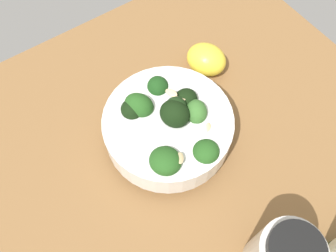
% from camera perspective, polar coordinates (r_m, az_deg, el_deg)
% --- Properties ---
extents(ground_plane, '(0.63, 0.63, 0.04)m').
position_cam_1_polar(ground_plane, '(0.56, 4.96, -3.39)').
color(ground_plane, brown).
extents(bowl_of_broccoli, '(0.18, 0.19, 0.09)m').
position_cam_1_polar(bowl_of_broccoli, '(0.50, 0.04, -0.04)').
color(bowl_of_broccoli, white).
rests_on(bowl_of_broccoli, ground_plane).
extents(lemon_wedge, '(0.08, 0.08, 0.05)m').
position_cam_1_polar(lemon_wedge, '(0.59, 6.24, 10.69)').
color(lemon_wedge, yellow).
rests_on(lemon_wedge, ground_plane).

